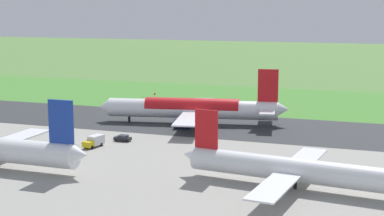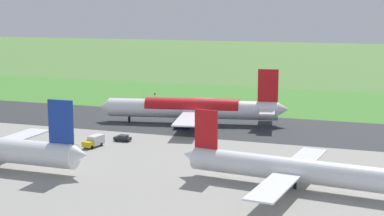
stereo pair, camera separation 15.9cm
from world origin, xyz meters
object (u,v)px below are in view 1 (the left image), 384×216
service_car_followme (123,138)px  service_truck_fuel (69,132)px  service_truck_baggage (94,141)px  no_stopping_sign (155,96)px  airliner_main (193,109)px  traffic_cone_orange (143,96)px  airliner_parked_near (294,169)px

service_car_followme → service_truck_fuel: size_ratio=0.69×
service_truck_baggage → service_truck_fuel: same height
no_stopping_sign → service_car_followme: bearing=105.8°
airliner_main → traffic_cone_orange: airliner_main is taller
airliner_main → service_car_followme: bearing=70.4°
service_truck_baggage → service_car_followme: 8.33m
airliner_parked_near → service_car_followme: 51.58m
airliner_parked_near → traffic_cone_orange: bearing=-52.4°
no_stopping_sign → service_truck_baggage: bearing=101.2°
airliner_main → airliner_parked_near: (-36.32, 50.07, -0.75)m
service_car_followme → traffic_cone_orange: (23.93, -66.67, -0.57)m
airliner_main → service_truck_fuel: size_ratio=8.85×
service_truck_fuel → no_stopping_sign: service_truck_fuel is taller
service_car_followme → no_stopping_sign: bearing=-74.2°
airliner_parked_near → service_car_followme: airliner_parked_near is taller
no_stopping_sign → traffic_cone_orange: no_stopping_sign is taller
service_car_followme → service_truck_fuel: (14.52, 1.01, 0.56)m
service_car_followme → service_truck_fuel: bearing=4.0°
service_truck_baggage → traffic_cone_orange: (20.07, -74.03, -1.13)m
airliner_main → airliner_parked_near: 61.86m
airliner_parked_near → service_truck_fuel: (60.20, -22.78, -2.20)m
airliner_main → no_stopping_sign: size_ratio=24.30×
airliner_parked_near → no_stopping_sign: (63.62, -87.23, -2.28)m
service_car_followme → no_stopping_sign: (17.94, -63.44, 0.49)m
no_stopping_sign → service_truck_fuel: bearing=93.0°
airliner_parked_near → service_truck_fuel: airliner_parked_near is taller
service_truck_baggage → no_stopping_sign: bearing=-78.8°
airliner_parked_near → service_truck_baggage: bearing=-18.3°
service_truck_fuel → traffic_cone_orange: bearing=-82.1°
airliner_parked_near → service_truck_fuel: size_ratio=7.44×
airliner_main → service_truck_baggage: (13.22, 33.64, -2.95)m
service_truck_baggage → service_truck_fuel: bearing=-30.8°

